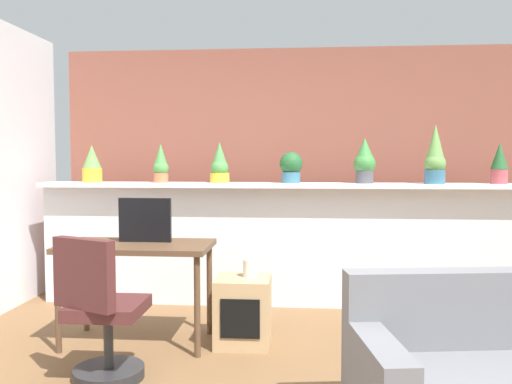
{
  "coord_description": "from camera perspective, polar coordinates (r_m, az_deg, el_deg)",
  "views": [
    {
      "loc": [
        0.09,
        -2.99,
        1.38
      ],
      "look_at": [
        -0.27,
        1.21,
        1.12
      ],
      "focal_mm": 37.79,
      "sensor_mm": 36.0,
      "label": 1
    }
  ],
  "objects": [
    {
      "name": "potted_plant_6",
      "position": [
        5.29,
        24.36,
        2.82
      ],
      "size": [
        0.15,
        0.15,
        0.37
      ],
      "color": "#B7474C",
      "rests_on": "plant_shelf"
    },
    {
      "name": "potted_plant_4",
      "position": [
        5.0,
        11.42,
        3.23
      ],
      "size": [
        0.2,
        0.2,
        0.41
      ],
      "color": "#4C4C51",
      "rests_on": "plant_shelf"
    },
    {
      "name": "potted_plant_5",
      "position": [
        5.05,
        18.43,
        3.52
      ],
      "size": [
        0.19,
        0.19,
        0.53
      ],
      "color": "#386B84",
      "rests_on": "plant_shelf"
    },
    {
      "name": "divider_wall",
      "position": [
        5.06,
        3.77,
        -5.8
      ],
      "size": [
        4.71,
        0.16,
        1.11
      ],
      "primitive_type": "cube",
      "color": "silver",
      "rests_on": "ground"
    },
    {
      "name": "potted_plant_0",
      "position": [
        5.33,
        -16.97,
        2.83
      ],
      "size": [
        0.18,
        0.18,
        0.35
      ],
      "color": "gold",
      "rests_on": "plant_shelf"
    },
    {
      "name": "office_chair",
      "position": [
        3.53,
        -16.06,
        -12.88
      ],
      "size": [
        0.51,
        0.52,
        0.91
      ],
      "color": "#262628",
      "rests_on": "ground"
    },
    {
      "name": "potted_plant_1",
      "position": [
        5.12,
        -10.04,
        2.84
      ],
      "size": [
        0.14,
        0.14,
        0.36
      ],
      "color": "#C66B42",
      "rests_on": "plant_shelf"
    },
    {
      "name": "potted_plant_3",
      "position": [
        4.98,
        3.72,
        2.67
      ],
      "size": [
        0.21,
        0.21,
        0.29
      ],
      "color": "#386B84",
      "rests_on": "plant_shelf"
    },
    {
      "name": "plant_shelf",
      "position": [
        4.96,
        3.79,
        0.72
      ],
      "size": [
        4.71,
        0.36,
        0.04
      ],
      "primitive_type": "cube",
      "color": "silver",
      "rests_on": "divider_wall"
    },
    {
      "name": "potted_plant_2",
      "position": [
        5.03,
        -3.87,
        2.84
      ],
      "size": [
        0.18,
        0.18,
        0.38
      ],
      "color": "gold",
      "rests_on": "plant_shelf"
    },
    {
      "name": "vase_on_shelf",
      "position": [
        4.04,
        -0.61,
        -8.05
      ],
      "size": [
        0.11,
        0.11,
        0.13
      ],
      "primitive_type": "cylinder",
      "color": "silver",
      "rests_on": "side_cube_shelf"
    },
    {
      "name": "brick_wall_behind",
      "position": [
        5.59,
        3.92,
        2.24
      ],
      "size": [
        4.71,
        0.1,
        2.5
      ],
      "primitive_type": "cube",
      "color": "brown",
      "rests_on": "ground"
    },
    {
      "name": "desk",
      "position": [
        4.12,
        -12.49,
        -6.5
      ],
      "size": [
        1.1,
        0.6,
        0.75
      ],
      "color": "brown",
      "rests_on": "ground"
    },
    {
      "name": "tv_monitor",
      "position": [
        4.15,
        -11.66,
        -2.92
      ],
      "size": [
        0.4,
        0.04,
        0.33
      ],
      "primitive_type": "cube",
      "color": "black",
      "rests_on": "desk"
    },
    {
      "name": "side_cube_shelf",
      "position": [
        4.08,
        -1.38,
        -12.48
      ],
      "size": [
        0.4,
        0.41,
        0.5
      ],
      "color": "tan",
      "rests_on": "ground"
    }
  ]
}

